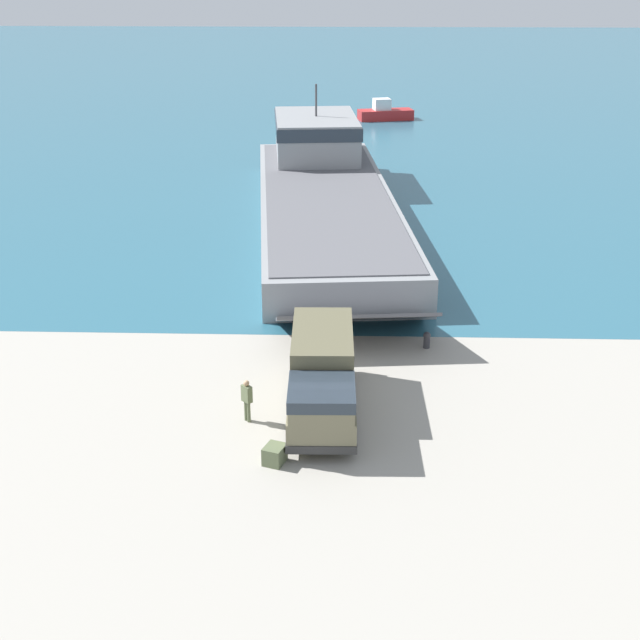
{
  "coord_description": "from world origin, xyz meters",
  "views": [
    {
      "loc": [
        0.8,
        -34.16,
        17.14
      ],
      "look_at": [
        -0.39,
        2.23,
        1.88
      ],
      "focal_mm": 50.0,
      "sensor_mm": 36.0,
      "label": 1
    }
  ],
  "objects": [
    {
      "name": "mooring_bollard",
      "position": [
        4.51,
        3.56,
        0.43
      ],
      "size": [
        0.35,
        0.35,
        0.8
      ],
      "color": "#333338",
      "rests_on": "ground_plane"
    },
    {
      "name": "military_truck",
      "position": [
        -0.14,
        -2.78,
        1.59
      ],
      "size": [
        2.71,
        7.8,
        3.02
      ],
      "rotation": [
        0.0,
        0.0,
        -1.55
      ],
      "color": "#6B664C",
      "rests_on": "ground_plane"
    },
    {
      "name": "water_surface",
      "position": [
        0.0,
        94.81,
        0.0
      ],
      "size": [
        240.0,
        180.0,
        0.01
      ],
      "primitive_type": "cube",
      "color": "#285B70",
      "rests_on": "ground_plane"
    },
    {
      "name": "soldier_on_ramp",
      "position": [
        -3.04,
        -3.61,
        1.03
      ],
      "size": [
        0.48,
        0.48,
        1.77
      ],
      "rotation": [
        0.0,
        0.0,
        3.9
      ],
      "color": "#566042",
      "rests_on": "ground_plane"
    },
    {
      "name": "moored_boat_b",
      "position": [
        -0.56,
        48.22,
        0.74
      ],
      "size": [
        2.18,
        8.66,
        2.22
      ],
      "rotation": [
        0.0,
        0.0,
        6.26
      ],
      "color": "white",
      "rests_on": "ground_plane"
    },
    {
      "name": "moored_boat_a",
      "position": [
        4.59,
        62.86,
        0.75
      ],
      "size": [
        6.12,
        3.37,
        2.25
      ],
      "rotation": [
        0.0,
        0.0,
        4.95
      ],
      "color": "#B22323",
      "rests_on": "ground_plane"
    },
    {
      "name": "ground_plane",
      "position": [
        0.0,
        0.0,
        0.0
      ],
      "size": [
        240.0,
        240.0,
        0.0
      ],
      "primitive_type": "plane",
      "color": "#9E998E"
    },
    {
      "name": "cargo_crate",
      "position": [
        -1.73,
        -6.64,
        0.34
      ],
      "size": [
        0.92,
        1.0,
        0.68
      ],
      "primitive_type": "cube",
      "rotation": [
        0.0,
        0.0,
        -0.35
      ],
      "color": "#566042",
      "rests_on": "ground_plane"
    },
    {
      "name": "landing_craft",
      "position": [
        -0.93,
        26.08,
        1.85
      ],
      "size": [
        11.84,
        38.23,
        7.65
      ],
      "rotation": [
        0.0,
        0.0,
        0.1
      ],
      "color": "gray",
      "rests_on": "ground_plane"
    }
  ]
}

